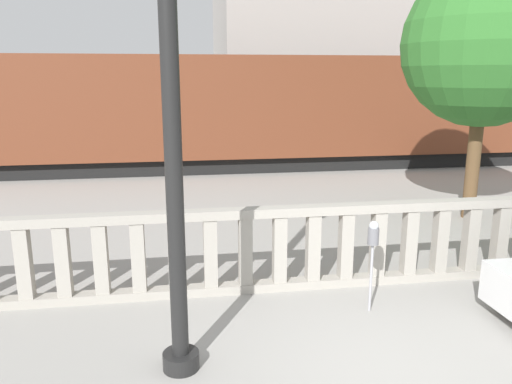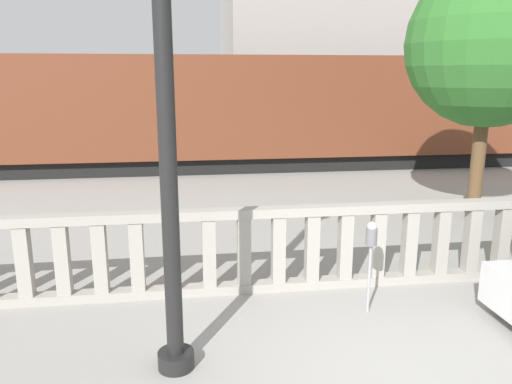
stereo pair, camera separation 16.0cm
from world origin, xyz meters
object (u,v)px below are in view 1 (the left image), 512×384
at_px(lamppost, 171,111).
at_px(parking_meter, 373,241).
at_px(tree_left, 485,45).
at_px(train_near, 318,110).

height_order(lamppost, parking_meter, lamppost).
bearing_deg(tree_left, parking_meter, -134.31).
height_order(parking_meter, train_near, train_near).
relative_size(train_near, tree_left, 5.13).
relative_size(lamppost, train_near, 0.18).
height_order(train_near, tree_left, tree_left).
distance_m(lamppost, tree_left, 8.73).
xyz_separation_m(lamppost, tree_left, (6.86, 5.30, 1.01)).
relative_size(parking_meter, train_near, 0.05).
distance_m(lamppost, train_near, 13.55).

